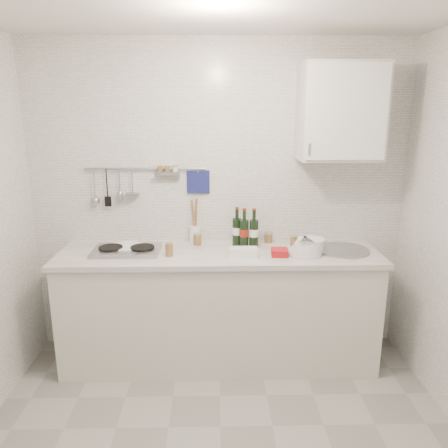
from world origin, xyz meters
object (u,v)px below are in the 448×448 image
object	(u,v)px
plate_stack_hob	(126,248)
plate_stack_sink	(308,247)
wall_cabinet	(341,112)
utensil_crock	(195,232)
wine_bottles	(245,228)

from	to	relation	value
plate_stack_hob	plate_stack_sink	distance (m)	1.39
wall_cabinet	plate_stack_sink	distance (m)	1.02
wall_cabinet	plate_stack_hob	size ratio (longest dim) A/B	2.60
plate_stack_sink	utensil_crock	distance (m)	0.92
plate_stack_hob	utensil_crock	xyz separation A→B (m)	(0.53, 0.19, 0.07)
utensil_crock	plate_stack_sink	bearing A→B (deg)	-20.34
plate_stack_hob	utensil_crock	distance (m)	0.56
utensil_crock	wine_bottles	bearing A→B (deg)	-18.26
wine_bottles	wall_cabinet	bearing A→B (deg)	0.04
plate_stack_hob	plate_stack_sink	xyz separation A→B (m)	(1.38, -0.12, 0.04)
plate_stack_hob	wine_bottles	distance (m)	0.94
wine_bottles	utensil_crock	distance (m)	0.42
plate_stack_sink	utensil_crock	world-z (taller)	utensil_crock
plate_stack_sink	wine_bottles	distance (m)	0.51
wine_bottles	plate_stack_hob	bearing A→B (deg)	-176.14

